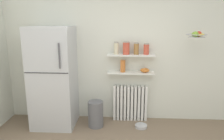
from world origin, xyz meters
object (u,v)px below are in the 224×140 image
object	(u,v)px
storage_jar_1	(126,48)
hanging_fruit_basket	(197,35)
storage_jar_2	(136,49)
trash_bin	(96,114)
shelf_bowl	(145,70)
radiator	(130,103)
refrigerator	(53,77)
storage_jar_0	(116,48)
vase	(123,66)
pet_food_bowl	(141,126)
storage_jar_3	(146,49)

from	to	relation	value
storage_jar_1	hanging_fruit_basket	size ratio (longest dim) A/B	0.71
storage_jar_2	trash_bin	size ratio (longest dim) A/B	0.45
storage_jar_2	shelf_bowl	bearing A→B (deg)	0.00
radiator	storage_jar_1	size ratio (longest dim) A/B	2.87
refrigerator	trash_bin	size ratio (longest dim) A/B	3.77
storage_jar_0	vase	size ratio (longest dim) A/B	1.01
pet_food_bowl	hanging_fruit_basket	bearing A→B (deg)	2.16
refrigerator	trash_bin	world-z (taller)	refrigerator
storage_jar_3	radiator	bearing A→B (deg)	173.58
radiator	pet_food_bowl	world-z (taller)	radiator
vase	trash_bin	xyz separation A→B (m)	(-0.47, -0.27, -0.82)
storage_jar_3	shelf_bowl	bearing A→B (deg)	180.00
storage_jar_1	shelf_bowl	world-z (taller)	storage_jar_1
hanging_fruit_basket	vase	bearing A→B (deg)	167.96
radiator	storage_jar_0	distance (m)	1.08
shelf_bowl	pet_food_bowl	distance (m)	1.00
vase	trash_bin	size ratio (longest dim) A/B	0.47
storage_jar_0	pet_food_bowl	distance (m)	1.46
radiator	vase	size ratio (longest dim) A/B	3.05
radiator	shelf_bowl	bearing A→B (deg)	-6.74
trash_bin	radiator	bearing A→B (deg)	26.17
shelf_bowl	trash_bin	size ratio (longest dim) A/B	0.35
storage_jar_3	shelf_bowl	distance (m)	0.39
refrigerator	storage_jar_0	xyz separation A→B (m)	(1.10, 0.22, 0.50)
storage_jar_2	pet_food_bowl	size ratio (longest dim) A/B	0.99
pet_food_bowl	radiator	bearing A→B (deg)	121.80
pet_food_bowl	shelf_bowl	bearing A→B (deg)	78.32
storage_jar_0	vase	xyz separation A→B (m)	(0.12, 0.00, -0.32)
radiator	storage_jar_0	bearing A→B (deg)	-173.58
storage_jar_3	vase	world-z (taller)	storage_jar_3
hanging_fruit_basket	shelf_bowl	bearing A→B (deg)	162.16
storage_jar_0	shelf_bowl	world-z (taller)	storage_jar_0
storage_jar_2	vase	distance (m)	0.40
storage_jar_1	pet_food_bowl	xyz separation A→B (m)	(0.28, -0.28, -1.36)
trash_bin	hanging_fruit_basket	distance (m)	2.17
radiator	storage_jar_2	world-z (taller)	storage_jar_2
radiator	storage_jar_2	size ratio (longest dim) A/B	3.15
vase	hanging_fruit_basket	world-z (taller)	hanging_fruit_basket
storage_jar_1	storage_jar_3	bearing A→B (deg)	0.00
storage_jar_1	storage_jar_2	size ratio (longest dim) A/B	1.10
radiator	vase	world-z (taller)	vase
refrigerator	storage_jar_0	bearing A→B (deg)	11.51
storage_jar_1	hanging_fruit_basket	distance (m)	1.18
vase	shelf_bowl	distance (m)	0.41
storage_jar_2	pet_food_bowl	bearing A→B (deg)	-69.54
storage_jar_1	pet_food_bowl	world-z (taller)	storage_jar_1
storage_jar_3	refrigerator	bearing A→B (deg)	-172.20
refrigerator	vase	distance (m)	1.25
storage_jar_3	vase	xyz separation A→B (m)	(-0.41, 0.00, -0.31)
vase	shelf_bowl	bearing A→B (deg)	0.00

